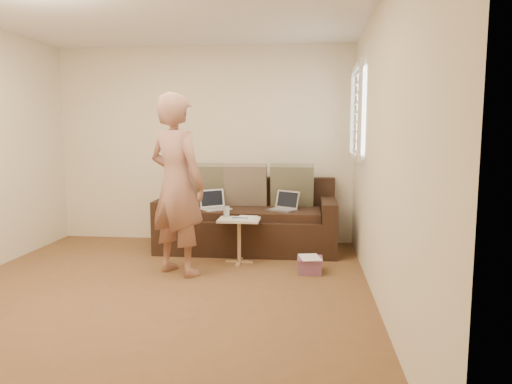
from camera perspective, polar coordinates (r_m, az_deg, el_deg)
floor at (r=4.49m, az=-12.45°, el=-12.10°), size 4.50×4.50×0.00m
wall_back at (r=6.41m, az=-6.34°, el=5.68°), size 4.00×0.00×4.00m
wall_right at (r=4.05m, az=14.94°, el=4.55°), size 0.00×4.50×4.50m
window_blinds at (r=5.54m, az=12.20°, el=9.45°), size 0.12×0.88×1.08m
sofa at (r=5.92m, az=-1.05°, el=-2.93°), size 2.20×0.95×0.85m
pillow_left at (r=6.21m, az=-6.26°, el=0.92°), size 0.55×0.29×0.57m
pillow_mid at (r=6.08m, az=-1.26°, el=0.83°), size 0.55×0.27×0.57m
pillow_right at (r=6.06m, az=4.40°, el=0.77°), size 0.55×0.28×0.57m
laptop_silver at (r=5.76m, az=3.14°, el=-2.27°), size 0.41×0.38×0.22m
laptop_white at (r=5.86m, az=-4.87°, el=-2.12°), size 0.41×0.40×0.24m
person at (r=4.89m, az=-9.58°, el=0.88°), size 0.82×0.73×1.88m
side_table at (r=5.35m, az=-2.06°, el=-5.92°), size 0.46×0.32×0.51m
drinking_glass at (r=5.42m, az=-3.61°, el=-2.37°), size 0.07×0.07×0.12m
scissors at (r=5.30m, az=-1.95°, el=-3.16°), size 0.18×0.11×0.02m
paper_on_table at (r=5.34m, az=-1.25°, el=-3.14°), size 0.25×0.33×0.00m
striped_box at (r=5.05m, az=6.55°, el=-8.76°), size 0.26×0.26×0.17m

